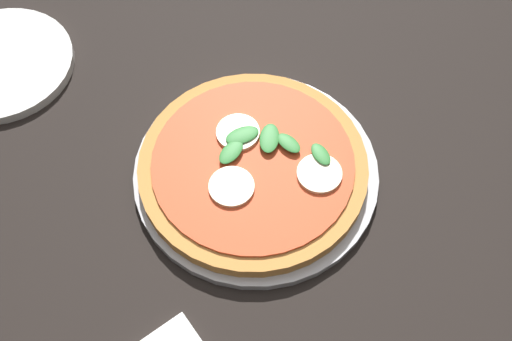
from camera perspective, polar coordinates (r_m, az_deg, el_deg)
dining_table at (r=0.81m, az=2.75°, el=-9.27°), size 1.38×1.08×0.74m
serving_tray at (r=0.77m, az=-0.00°, el=-0.15°), size 0.31×0.31×0.01m
pizza at (r=0.75m, az=-0.25°, el=0.44°), size 0.29×0.29×0.03m
plate_white at (r=0.94m, az=-22.96°, el=9.26°), size 0.21×0.21×0.01m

